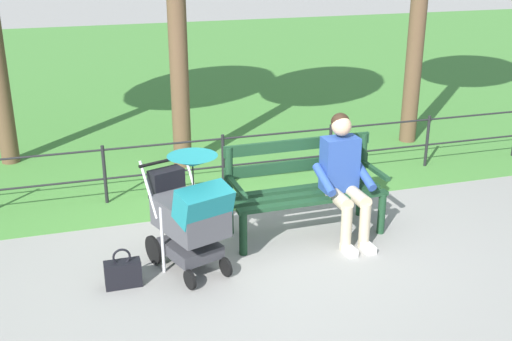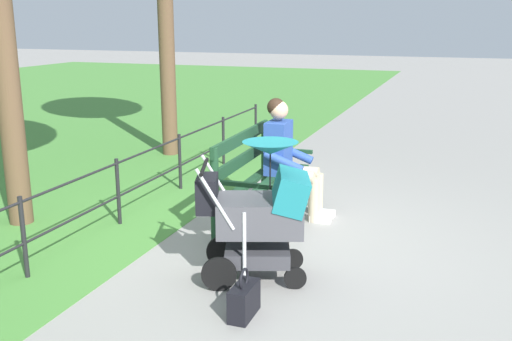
# 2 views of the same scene
# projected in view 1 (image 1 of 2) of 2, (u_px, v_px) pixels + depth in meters

# --- Properties ---
(ground_plane) EXTENTS (60.00, 60.00, 0.00)m
(ground_plane) POSITION_uv_depth(u_px,v_px,m) (259.00, 241.00, 6.42)
(ground_plane) COLOR gray
(grass_lawn) EXTENTS (40.00, 16.00, 0.01)m
(grass_lawn) POSITION_uv_depth(u_px,v_px,m) (143.00, 71.00, 14.28)
(grass_lawn) COLOR #478438
(grass_lawn) RESTS_ON ground
(park_bench) EXTENTS (1.61, 0.63, 0.96)m
(park_bench) POSITION_uv_depth(u_px,v_px,m) (304.00, 184.00, 6.48)
(park_bench) COLOR #193D23
(park_bench) RESTS_ON ground
(person_on_bench) EXTENTS (0.54, 0.74, 1.28)m
(person_on_bench) POSITION_uv_depth(u_px,v_px,m) (344.00, 174.00, 6.32)
(person_on_bench) COLOR tan
(person_on_bench) RESTS_ON ground
(stroller) EXTENTS (0.75, 0.99, 1.15)m
(stroller) POSITION_uv_depth(u_px,v_px,m) (190.00, 212.00, 5.67)
(stroller) COLOR black
(stroller) RESTS_ON ground
(handbag) EXTENTS (0.32, 0.14, 0.37)m
(handbag) POSITION_uv_depth(u_px,v_px,m) (123.00, 273.00, 5.57)
(handbag) COLOR black
(handbag) RESTS_ON ground
(park_fence) EXTENTS (8.41, 0.04, 0.70)m
(park_fence) POSITION_uv_depth(u_px,v_px,m) (246.00, 154.00, 7.65)
(park_fence) COLOR black
(park_fence) RESTS_ON ground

